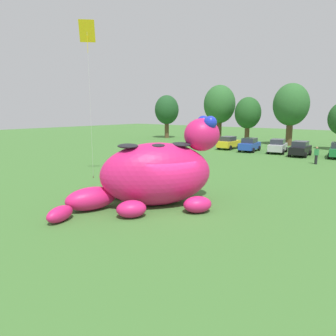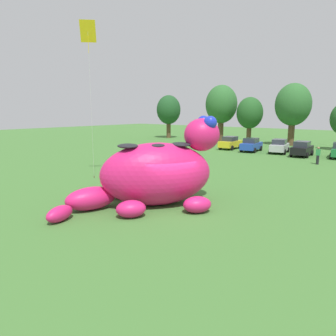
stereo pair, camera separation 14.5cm
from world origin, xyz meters
TOP-DOWN VIEW (x-y plane):
  - ground_plane at (0.00, 0.00)m, footprint 160.00×160.00m
  - giant_inflatable_creature at (-1.18, 0.21)m, footprint 6.66×9.22m
  - car_yellow at (-10.35, 25.80)m, footprint 2.09×4.17m
  - car_blue at (-7.02, 25.18)m, footprint 2.29×4.27m
  - car_silver at (-3.66, 25.85)m, footprint 2.47×4.34m
  - car_black at (-0.71, 24.86)m, footprint 2.16×4.21m
  - tree_far_left at (-28.23, 34.54)m, footprint 4.53×4.53m
  - tree_left at (-17.12, 34.96)m, footprint 5.29×5.29m
  - tree_mid_left at (-11.72, 34.46)m, footprint 4.09×4.09m
  - tree_centre_left at (-5.45, 35.42)m, footprint 5.12×5.12m
  - spectator_near_inflatable at (2.19, 20.02)m, footprint 0.38×0.26m
  - tethered_flying_kite at (-9.53, 2.40)m, footprint 1.13×1.13m

SIDE VIEW (x-z plane):
  - ground_plane at x=0.00m, z-range 0.00..0.00m
  - spectator_near_inflatable at x=2.19m, z-range 0.00..1.71m
  - car_yellow at x=-10.35m, z-range 0.00..1.72m
  - car_blue at x=-7.02m, z-range 0.00..1.72m
  - car_silver at x=-3.66m, z-range 0.00..1.72m
  - car_black at x=-0.71m, z-range 0.00..1.72m
  - giant_inflatable_creature at x=-1.18m, z-range -0.65..4.20m
  - tree_mid_left at x=-11.72m, z-range 1.12..8.37m
  - tree_far_left at x=-28.23m, z-range 1.24..9.27m
  - tree_centre_left at x=-5.45m, z-range 1.40..10.50m
  - tree_left at x=-17.12m, z-range 1.45..10.83m
  - tethered_flying_kite at x=-9.53m, z-range 4.78..16.22m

